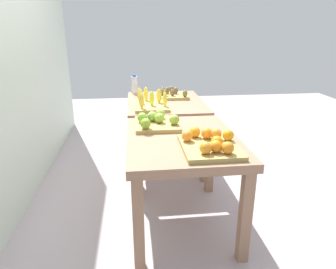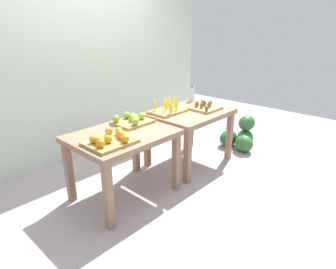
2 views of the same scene
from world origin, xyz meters
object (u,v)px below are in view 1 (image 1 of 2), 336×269
display_table_left (182,150)px  water_bottle (134,85)px  display_table_right (166,111)px  banana_crate (150,103)px  watermelon_pile (176,123)px  kiwi_bin (172,94)px  orange_bin (210,143)px  apple_bin (156,121)px

display_table_left → water_bottle: size_ratio=4.66×
display_table_right → banana_crate: (-0.24, 0.18, 0.15)m
display_table_left → water_bottle: bearing=11.7°
display_table_left → water_bottle: 1.61m
display_table_right → watermelon_pile: (0.95, -0.26, -0.45)m
kiwi_bin → banana_crate: bearing=147.8°
water_bottle → watermelon_pile: water_bottle is taller
orange_bin → display_table_left: bearing=29.7°
kiwi_bin → display_table_left: bearing=175.8°
orange_bin → watermelon_pile: (2.32, -0.12, -0.59)m
display_table_left → watermelon_pile: size_ratio=1.71×
water_bottle → display_table_left: bearing=-168.3°
kiwi_bin → water_bottle: water_bottle is taller
apple_bin → banana_crate: (0.61, 0.01, 0.00)m
display_table_left → display_table_right: bearing=0.0°
display_table_left → orange_bin: size_ratio=2.36×
watermelon_pile → kiwi_bin: bearing=168.0°
kiwi_bin → water_bottle: bearing=59.5°
apple_bin → kiwi_bin: 1.07m
apple_bin → banana_crate: bearing=0.8°
display_table_left → apple_bin: (0.27, 0.17, 0.14)m
apple_bin → banana_crate: size_ratio=0.92×
kiwi_bin → display_table_right: bearing=153.3°
orange_bin → apple_bin: bearing=30.5°
display_table_right → orange_bin: size_ratio=2.36×
display_table_left → kiwi_bin: kiwi_bin is taller
water_bottle → display_table_right: bearing=-143.7°
water_bottle → banana_crate: bearing=-167.8°
display_table_right → kiwi_bin: kiwi_bin is taller
kiwi_bin → orange_bin: bearing=-178.3°
kiwi_bin → apple_bin: bearing=165.8°
apple_bin → watermelon_pile: bearing=-13.3°
water_bottle → watermelon_pile: (0.51, -0.58, -0.66)m
orange_bin → kiwi_bin: size_ratio=1.22×
display_table_right → water_bottle: bearing=36.3°
water_bottle → watermelon_pile: 1.02m
orange_bin → watermelon_pile: size_ratio=0.72×
water_bottle → orange_bin: bearing=-165.6°
apple_bin → water_bottle: 1.30m
apple_bin → kiwi_bin: size_ratio=1.12×
orange_bin → kiwi_bin: bearing=1.7°
display_table_right → apple_bin: 0.87m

